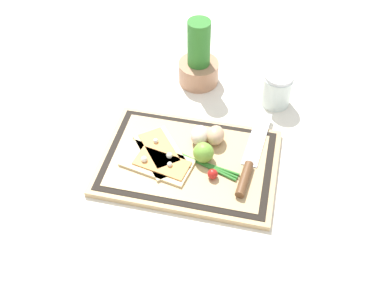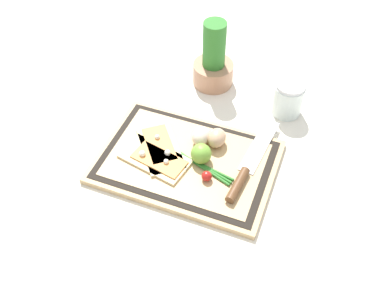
{
  "view_description": "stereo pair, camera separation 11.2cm",
  "coord_description": "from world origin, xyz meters",
  "views": [
    {
      "loc": [
        0.16,
        -0.7,
        0.87
      ],
      "look_at": [
        0.0,
        0.04,
        0.04
      ],
      "focal_mm": 42.0,
      "sensor_mm": 36.0,
      "label": 1
    },
    {
      "loc": [
        0.27,
        -0.67,
        0.87
      ],
      "look_at": [
        0.0,
        0.04,
        0.04
      ],
      "focal_mm": 42.0,
      "sensor_mm": 36.0,
      "label": 2
    }
  ],
  "objects": [
    {
      "name": "ground_plane",
      "position": [
        0.0,
        0.0,
        0.0
      ],
      "size": [
        6.0,
        6.0,
        0.0
      ],
      "primitive_type": "plane",
      "color": "silver"
    },
    {
      "name": "cutting_board",
      "position": [
        0.0,
        0.0,
        0.01
      ],
      "size": [
        0.44,
        0.3,
        0.02
      ],
      "color": "tan",
      "rests_on": "ground_plane"
    },
    {
      "name": "pizza_slice_near",
      "position": [
        -0.07,
        -0.03,
        0.02
      ],
      "size": [
        0.18,
        0.12,
        0.02
      ],
      "color": "beige",
      "rests_on": "cutting_board"
    },
    {
      "name": "pizza_slice_far",
      "position": [
        -0.07,
        0.01,
        0.02
      ],
      "size": [
        0.17,
        0.18,
        0.02
      ],
      "color": "beige",
      "rests_on": "cutting_board"
    },
    {
      "name": "knife",
      "position": [
        0.15,
        0.01,
        0.03
      ],
      "size": [
        0.06,
        0.3,
        0.02
      ],
      "color": "silver",
      "rests_on": "cutting_board"
    },
    {
      "name": "egg_brown",
      "position": [
        0.05,
        0.07,
        0.04
      ],
      "size": [
        0.05,
        0.06,
        0.05
      ],
      "primitive_type": "ellipsoid",
      "color": "tan",
      "rests_on": "cutting_board"
    },
    {
      "name": "egg_pink",
      "position": [
        0.01,
        0.07,
        0.04
      ],
      "size": [
        0.05,
        0.06,
        0.05
      ],
      "primitive_type": "ellipsoid",
      "color": "beige",
      "rests_on": "cutting_board"
    },
    {
      "name": "lime",
      "position": [
        0.04,
        0.01,
        0.04
      ],
      "size": [
        0.05,
        0.05,
        0.05
      ],
      "primitive_type": "sphere",
      "color": "#70A838",
      "rests_on": "cutting_board"
    },
    {
      "name": "cherry_tomato_red",
      "position": [
        0.07,
        -0.04,
        0.03
      ],
      "size": [
        0.03,
        0.03,
        0.03
      ],
      "primitive_type": "sphere",
      "color": "red",
      "rests_on": "cutting_board"
    },
    {
      "name": "scallion_bunch",
      "position": [
        0.01,
        0.0,
        0.02
      ],
      "size": [
        0.25,
        0.09,
        0.01
      ],
      "color": "#2D7528",
      "rests_on": "cutting_board"
    },
    {
      "name": "herb_pot",
      "position": [
        -0.04,
        0.32,
        0.07
      ],
      "size": [
        0.12,
        0.12,
        0.2
      ],
      "color": "#AD7A5B",
      "rests_on": "ground_plane"
    },
    {
      "name": "sauce_jar",
      "position": [
        0.19,
        0.28,
        0.04
      ],
      "size": [
        0.08,
        0.08,
        0.1
      ],
      "color": "silver",
      "rests_on": "ground_plane"
    }
  ]
}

